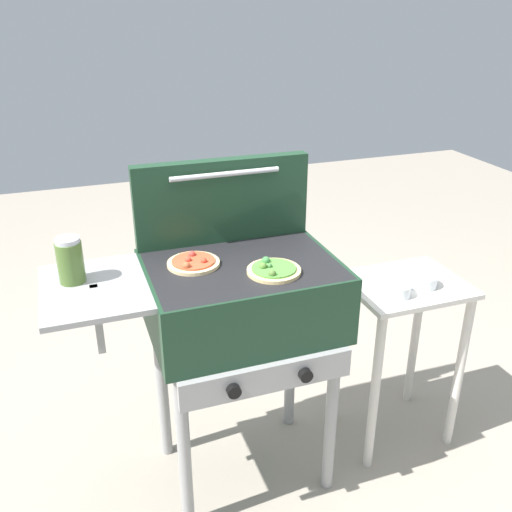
% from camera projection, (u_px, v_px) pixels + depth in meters
% --- Properties ---
extents(ground_plane, '(8.00, 8.00, 0.00)m').
position_uv_depth(ground_plane, '(244.00, 467.00, 2.27)').
color(ground_plane, gray).
extents(grill, '(0.96, 0.53, 0.90)m').
position_uv_depth(grill, '(239.00, 303.00, 1.94)').
color(grill, '#193823').
rests_on(grill, ground_plane).
extents(grill_lid_open, '(0.63, 0.09, 0.30)m').
position_uv_depth(grill_lid_open, '(222.00, 200.00, 2.01)').
color(grill_lid_open, '#193823').
rests_on(grill_lid_open, grill).
extents(pizza_veggie, '(0.18, 0.18, 0.04)m').
position_uv_depth(pizza_veggie, '(273.00, 270.00, 1.83)').
color(pizza_veggie, '#E0C17F').
rests_on(pizza_veggie, grill).
extents(pizza_pepperoni, '(0.17, 0.17, 0.04)m').
position_uv_depth(pizza_pepperoni, '(193.00, 262.00, 1.88)').
color(pizza_pepperoni, beige).
rests_on(pizza_pepperoni, grill).
extents(sauce_jar, '(0.08, 0.08, 0.15)m').
position_uv_depth(sauce_jar, '(70.00, 260.00, 1.75)').
color(sauce_jar, '#4C6B2D').
rests_on(sauce_jar, grill).
extents(prep_table, '(0.44, 0.36, 0.71)m').
position_uv_depth(prep_table, '(401.00, 327.00, 2.25)').
color(prep_table, beige).
rests_on(prep_table, ground_plane).
extents(topping_bowl_near, '(0.11, 0.11, 0.04)m').
position_uv_depth(topping_bowl_near, '(422.00, 281.00, 2.14)').
color(topping_bowl_near, silver).
rests_on(topping_bowl_near, prep_table).
extents(topping_bowl_far, '(0.10, 0.10, 0.04)m').
position_uv_depth(topping_bowl_far, '(397.00, 290.00, 2.07)').
color(topping_bowl_far, silver).
rests_on(topping_bowl_far, prep_table).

